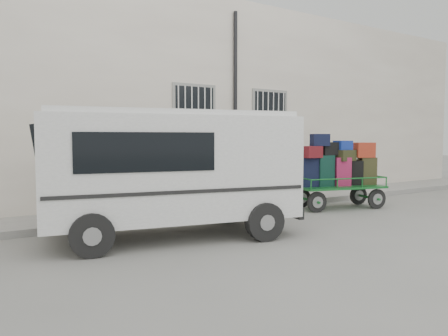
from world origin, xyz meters
The scene contains 5 objects.
ground centered at (0.00, 0.00, 0.00)m, with size 80.00×80.00×0.00m, color slate.
building centered at (0.00, 5.50, 3.00)m, with size 24.00×5.15×6.00m.
sidewalk centered at (0.00, 2.20, 0.07)m, with size 24.00×1.70×0.15m, color gray.
luggage_cart centered at (2.68, 0.47, 1.06)m, with size 2.86×1.65×2.03m.
van centered at (-2.68, -0.13, 1.39)m, with size 5.13×2.95×2.43m.
Camera 1 is at (-6.38, -7.76, 1.94)m, focal length 35.00 mm.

